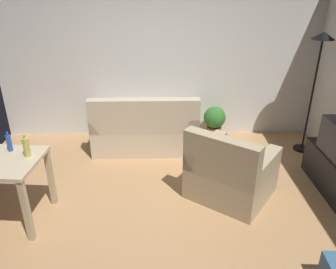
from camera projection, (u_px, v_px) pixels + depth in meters
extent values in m
cube|color=tan|center=(160.00, 211.00, 3.93)|extent=(5.20, 4.40, 0.02)
cube|color=silver|center=(159.00, 55.00, 5.34)|extent=(5.20, 0.10, 2.70)
cube|color=beige|center=(146.00, 135.00, 5.33)|extent=(1.61, 0.84, 0.40)
cube|color=#C0AD91|center=(144.00, 116.00, 4.83)|extent=(1.61, 0.16, 0.52)
cube|color=#C8B597|center=(192.00, 117.00, 5.21)|extent=(0.16, 0.84, 0.22)
cube|color=#C8B597|center=(99.00, 117.00, 5.18)|extent=(0.16, 0.84, 0.22)
cylinder|color=black|center=(302.00, 148.00, 5.31)|extent=(0.26, 0.26, 0.03)
cylinder|color=black|center=(312.00, 97.00, 4.94)|extent=(0.03, 0.03, 1.68)
cone|color=black|center=(324.00, 35.00, 4.56)|extent=(0.32, 0.32, 0.10)
cube|color=tan|center=(27.00, 211.00, 3.35)|extent=(0.07, 0.07, 0.72)
cube|color=tan|center=(51.00, 178.00, 3.91)|extent=(0.07, 0.07, 0.72)
cylinder|color=brown|center=(214.00, 133.00, 5.62)|extent=(0.24, 0.24, 0.22)
sphere|color=#2D6B28|center=(215.00, 117.00, 5.50)|extent=(0.36, 0.36, 0.36)
cube|color=tan|center=(231.00, 180.00, 4.15)|extent=(1.22, 1.21, 0.40)
cube|color=tan|center=(221.00, 159.00, 3.70)|extent=(0.82, 0.67, 0.52)
cube|color=tan|center=(263.00, 168.00, 3.82)|extent=(0.63, 0.77, 0.22)
cube|color=tan|center=(206.00, 150.00, 4.21)|extent=(0.63, 0.77, 0.22)
cylinder|color=#2347A3|center=(9.00, 143.00, 3.63)|extent=(0.05, 0.05, 0.19)
cylinder|color=#2347A3|center=(7.00, 134.00, 3.58)|extent=(0.02, 0.02, 0.04)
cylinder|color=#BCB24C|center=(26.00, 147.00, 3.51)|extent=(0.07, 0.07, 0.21)
cylinder|color=#BCB24C|center=(24.00, 137.00, 3.46)|extent=(0.03, 0.03, 0.04)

